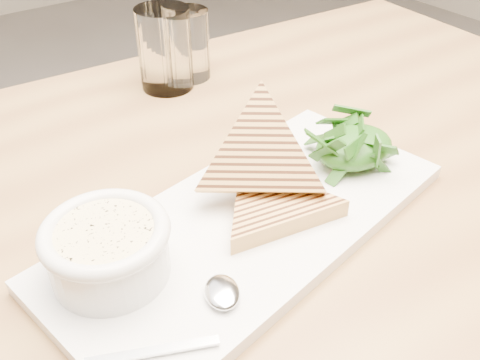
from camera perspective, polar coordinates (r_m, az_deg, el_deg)
table_top at (r=0.64m, az=1.70°, el=-0.81°), size 1.21×0.85×0.04m
table_leg_br at (r=1.36m, az=10.51°, el=1.52°), size 0.06×0.06×0.72m
platter at (r=0.55m, az=1.24°, el=-4.56°), size 0.46×0.26×0.02m
soup_bowl at (r=0.48m, az=-13.78°, el=-7.85°), size 0.10×0.10×0.04m
soup at (r=0.47m, az=-14.23°, el=-5.59°), size 0.09×0.09×0.01m
bowl_rim at (r=0.47m, az=-14.27°, el=-5.41°), size 0.11×0.11×0.01m
sandwich_flat at (r=0.54m, az=3.57°, el=-2.68°), size 0.18×0.18×0.02m
sandwich_lean at (r=0.54m, az=2.20°, el=2.65°), size 0.22×0.22×0.17m
salad_base at (r=0.63m, az=12.07°, el=3.47°), size 0.10×0.08×0.04m
arugula_pile at (r=0.62m, az=12.17°, el=4.12°), size 0.11×0.10×0.05m
spoon_bowl at (r=0.46m, az=-1.92°, el=-11.84°), size 0.04×0.05×0.01m
spoon_handle at (r=0.43m, az=-9.26°, el=-17.58°), size 0.10×0.05×0.00m
glass_near at (r=0.80m, az=-8.01°, el=13.67°), size 0.08×0.08×0.12m
glass_far at (r=0.84m, az=-5.69°, el=14.19°), size 0.07×0.07×0.10m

